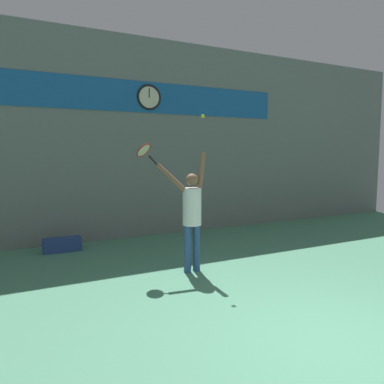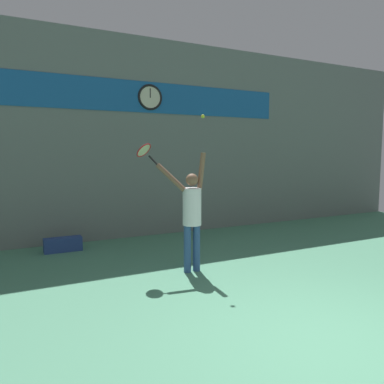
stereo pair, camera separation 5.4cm
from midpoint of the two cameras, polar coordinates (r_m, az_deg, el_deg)
The scene contains 9 objects.
ground_plane at distance 4.76m, azimuth 22.79°, elevation -21.07°, with size 18.00×18.00×0.00m, color #4C8C6B.
back_wall at distance 9.67m, azimuth -6.96°, elevation 8.09°, with size 18.00×0.10×5.00m.
sponsor_banner at distance 9.71m, azimuth -6.91°, elevation 14.16°, with size 7.71×0.02×0.76m.
scoreboard_clock at distance 9.73m, azimuth -6.24°, elevation 14.16°, with size 0.64×0.06×0.64m.
tennis_player at distance 6.66m, azimuth 0.16°, elevation -2.97°, with size 0.85×0.53×2.14m.
tennis_racket at distance 6.79m, azimuth -7.00°, elevation 6.20°, with size 0.39×0.44×0.40m.
tennis_ball at distance 6.66m, azimuth 1.91°, elevation 11.46°, with size 0.07×0.07×0.07m.
water_bottle at distance 9.55m, azimuth 0.95°, elevation -6.17°, with size 0.07×0.07×0.27m.
equipment_bag at distance 8.66m, azimuth -18.90°, elevation -7.58°, with size 0.79×0.27×0.30m.
Camera 2 is at (-3.27, -2.71, 2.12)m, focal length 35.00 mm.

